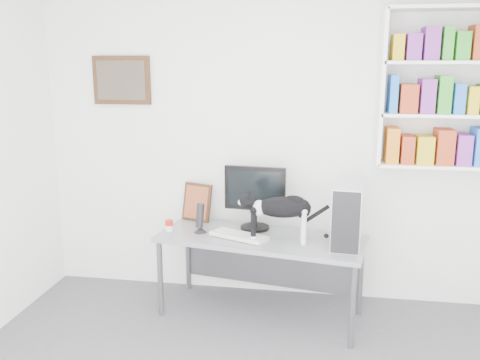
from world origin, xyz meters
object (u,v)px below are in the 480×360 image
Objects in this scene: cat at (281,219)px; desk at (261,276)px; leaning_print at (197,201)px; soup_can at (169,226)px; bookshelf at (448,89)px; keyboard at (239,236)px; monitor at (255,197)px; pc_tower at (348,214)px; speaker at (200,218)px.

desk is at bearing 138.54° from cat.
cat reaches higher than leaning_print.
soup_can is at bearing 165.80° from cat.
leaning_print is at bearing 64.88° from soup_can.
bookshelf reaches higher than keyboard.
monitor is 1.59× the size of leaning_print.
keyboard is 0.99× the size of pc_tower.
speaker is 2.70× the size of soup_can.
cat is at bearing 13.48° from speaker.
pc_tower is (0.67, -0.05, 0.58)m from desk.
speaker is (-0.51, 0.03, 0.47)m from desk.
keyboard is at bearing -166.05° from bookshelf.
soup_can is (-0.69, -0.17, -0.23)m from monitor.
leaning_print is (-0.11, 0.33, 0.04)m from speaker.
keyboard is at bearing -173.67° from pc_tower.
speaker is at bearing -170.37° from keyboard.
keyboard is at bearing -22.40° from leaning_print.
pc_tower reaches higher than speaker.
cat reaches higher than desk.
keyboard is at bearing 11.95° from speaker.
desk is 0.69m from speaker.
bookshelf is 2.46m from soup_can.
soup_can is (-0.77, 0.02, 0.39)m from desk.
monitor is at bearing -174.54° from bookshelf.
monitor is 2.16× the size of speaker.
keyboard is (-0.17, -0.06, 0.36)m from desk.
soup_can is (-0.26, -0.01, -0.08)m from speaker.
keyboard is 1.37× the size of leaning_print.
bookshelf is at bearing 14.05° from cat.
bookshelf reaches higher than speaker.
pc_tower is at bearing 2.66° from leaning_print.
desk is 2.63× the size of cat.
leaning_print is 3.65× the size of soup_can.
keyboard is 0.61m from soup_can.
soup_can reaches higher than desk.
bookshelf is at bearing 8.27° from soup_can.
monitor reaches higher than keyboard.
desk is 6.51× the size of speaker.
desk is 3.46× the size of pc_tower.
leaning_print is 0.39m from soup_can.
pc_tower is 1.88× the size of speaker.
speaker is 0.27m from soup_can.
keyboard is 5.00× the size of soup_can.
bookshelf is 2.20m from speaker.
cat reaches higher than soup_can.
monitor reaches higher than soup_can.
cat is at bearing -47.19° from monitor.
desk is 0.89m from pc_tower.
pc_tower reaches higher than keyboard.
leaning_print is 0.91m from cat.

